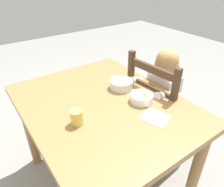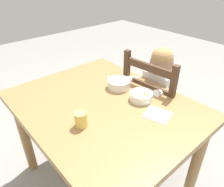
# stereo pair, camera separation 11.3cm
# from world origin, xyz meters

# --- Properties ---
(ground_plane) EXTENTS (8.00, 8.00, 0.00)m
(ground_plane) POSITION_xyz_m (0.00, 0.00, 0.00)
(ground_plane) COLOR gray
(dining_table) EXTENTS (1.14, 0.90, 0.74)m
(dining_table) POSITION_xyz_m (0.00, 0.00, 0.63)
(dining_table) COLOR #A07645
(dining_table) RESTS_ON ground
(dining_chair) EXTENTS (0.46, 0.46, 0.95)m
(dining_chair) POSITION_xyz_m (0.03, 0.50, 0.47)
(dining_chair) COLOR #49301F
(dining_chair) RESTS_ON ground
(child_figure) EXTENTS (0.32, 0.31, 0.98)m
(child_figure) POSITION_xyz_m (0.03, 0.49, 0.65)
(child_figure) COLOR white
(child_figure) RESTS_ON ground
(bowl_of_peas) EXTENTS (0.16, 0.16, 0.06)m
(bowl_of_peas) POSITION_xyz_m (-0.08, 0.20, 0.77)
(bowl_of_peas) COLOR white
(bowl_of_peas) RESTS_ON dining_table
(bowl_of_carrots) EXTENTS (0.14, 0.14, 0.05)m
(bowl_of_carrots) POSITION_xyz_m (0.13, 0.20, 0.76)
(bowl_of_carrots) COLOR white
(bowl_of_carrots) RESTS_ON dining_table
(spoon) EXTENTS (0.13, 0.09, 0.01)m
(spoon) POSITION_xyz_m (-0.22, 0.23, 0.74)
(spoon) COLOR silver
(spoon) RESTS_ON dining_table
(drinking_cup) EXTENTS (0.07, 0.07, 0.08)m
(drinking_cup) POSITION_xyz_m (0.09, -0.22, 0.78)
(drinking_cup) COLOR #ECCC5C
(drinking_cup) RESTS_ON dining_table
(paper_napkin) EXTENTS (0.17, 0.16, 0.00)m
(paper_napkin) POSITION_xyz_m (0.30, 0.16, 0.74)
(paper_napkin) COLOR white
(paper_napkin) RESTS_ON dining_table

